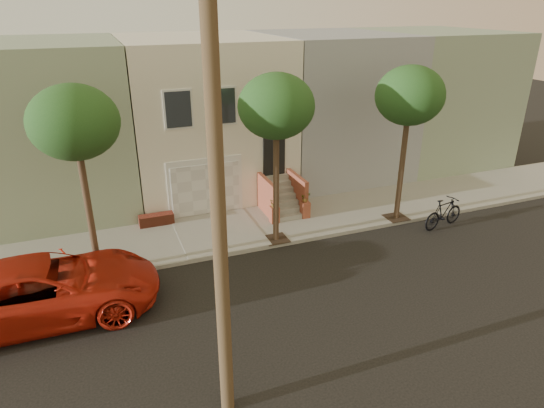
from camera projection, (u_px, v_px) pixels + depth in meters
name	position (u px, v px, depth m)	size (l,w,h in m)	color
ground	(292.00, 303.00, 14.65)	(90.00, 90.00, 0.00)	black
sidewalk	(240.00, 229.00, 19.21)	(40.00, 3.70, 0.15)	gray
house_row	(202.00, 113.00, 22.79)	(33.10, 11.70, 7.00)	beige
tree_left	(74.00, 124.00, 14.09)	(2.70, 2.57, 6.30)	#2D2116
tree_mid	(276.00, 107.00, 16.24)	(2.70, 2.57, 6.30)	#2D2116
tree_right	(410.00, 97.00, 18.06)	(2.70, 2.57, 6.30)	#2D2116
pickup_truck	(44.00, 289.00, 13.74)	(3.02, 6.54, 1.82)	red
motorcycle	(444.00, 213.00, 19.33)	(0.60, 2.13, 1.28)	black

